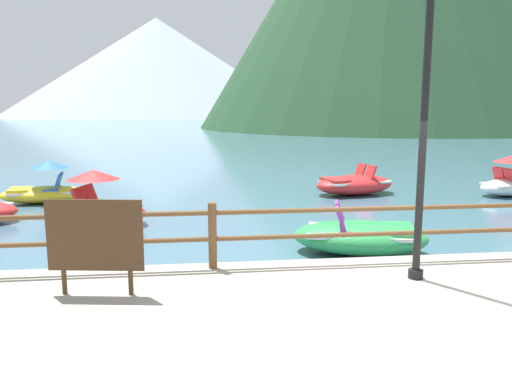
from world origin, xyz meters
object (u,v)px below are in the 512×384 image
at_px(sign_board, 95,237).
at_px(pedal_boat_1, 99,206).
at_px(pedal_boat_3, 354,184).
at_px(lamp_post, 426,84).
at_px(pedal_boat_5, 46,189).
at_px(pedal_boat_0, 361,237).

height_order(sign_board, pedal_boat_1, sign_board).
relative_size(pedal_boat_1, pedal_boat_3, 0.88).
distance_m(lamp_post, pedal_boat_5, 11.34).
bearing_deg(pedal_boat_5, sign_board, -71.01).
bearing_deg(pedal_boat_0, sign_board, -147.92).
distance_m(pedal_boat_0, pedal_boat_1, 5.98).
relative_size(pedal_boat_0, pedal_boat_3, 0.97).
xyz_separation_m(pedal_boat_0, pedal_boat_3, (1.84, 6.15, 0.00)).
bearing_deg(lamp_post, pedal_boat_1, 132.91).
relative_size(lamp_post, pedal_boat_0, 1.56).
height_order(lamp_post, pedal_boat_0, lamp_post).
xyz_separation_m(sign_board, pedal_boat_1, (-0.97, 5.60, -0.70)).
bearing_deg(pedal_boat_3, sign_board, -124.60).
bearing_deg(pedal_boat_1, lamp_post, -47.09).
relative_size(sign_board, pedal_boat_3, 0.42).
xyz_separation_m(lamp_post, sign_board, (-4.14, -0.10, -1.83)).
height_order(lamp_post, pedal_boat_3, lamp_post).
height_order(lamp_post, sign_board, lamp_post).
xyz_separation_m(pedal_boat_1, pedal_boat_5, (-1.98, 2.97, -0.06)).
bearing_deg(sign_board, pedal_boat_1, 99.83).
distance_m(pedal_boat_3, pedal_boat_5, 9.02).
distance_m(sign_board, pedal_boat_0, 5.06).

